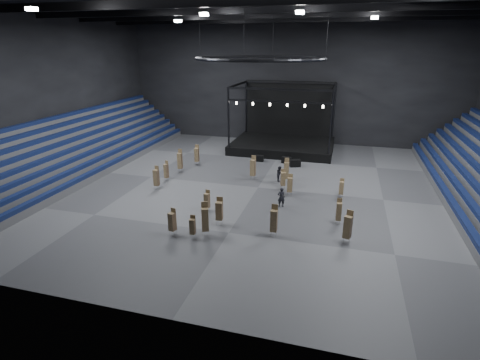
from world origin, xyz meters
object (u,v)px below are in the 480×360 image
(chair_stack_2, at_px, (156,177))
(chair_stack_9, at_px, (205,219))
(chair_stack_16, at_px, (180,160))
(crew_member, at_px, (280,174))
(chair_stack_13, at_px, (339,211))
(flight_case_right, at_px, (286,160))
(chair_stack_11, at_px, (348,226))
(chair_stack_0, at_px, (197,155))
(chair_stack_8, at_px, (274,220))
(chair_stack_14, at_px, (286,170))
(chair_stack_5, at_px, (219,210))
(chair_stack_7, at_px, (172,221))
(stage, at_px, (284,139))
(chair_stack_4, at_px, (290,184))
(man_center, at_px, (281,197))
(flight_case_left, at_px, (259,158))
(chair_stack_1, at_px, (253,167))
(flight_case_mid, at_px, (295,163))
(chair_stack_3, at_px, (193,226))
(chair_stack_6, at_px, (283,179))
(chair_stack_12, at_px, (341,187))
(chair_stack_10, at_px, (166,171))
(chair_stack_15, at_px, (207,200))

(chair_stack_2, xyz_separation_m, chair_stack_9, (8.41, -8.10, 0.13))
(chair_stack_16, bearing_deg, crew_member, -2.94)
(chair_stack_13, relative_size, chair_stack_16, 0.83)
(flight_case_right, height_order, chair_stack_11, chair_stack_11)
(chair_stack_0, xyz_separation_m, chair_stack_11, (18.29, -15.36, 0.05))
(chair_stack_8, distance_m, chair_stack_14, 12.59)
(chair_stack_5, bearing_deg, flight_case_right, 76.40)
(chair_stack_0, bearing_deg, chair_stack_2, -98.90)
(chair_stack_7, relative_size, chair_stack_11, 0.85)
(chair_stack_9, xyz_separation_m, chair_stack_16, (-8.42, 14.03, -0.03))
(crew_member, bearing_deg, chair_stack_5, 150.74)
(crew_member, bearing_deg, stage, -7.40)
(chair_stack_0, xyz_separation_m, chair_stack_4, (12.70, -7.03, -0.15))
(chair_stack_11, bearing_deg, chair_stack_5, -162.05)
(chair_stack_2, relative_size, chair_stack_8, 0.96)
(chair_stack_14, distance_m, man_center, 6.84)
(chair_stack_7, height_order, chair_stack_13, chair_stack_13)
(stage, height_order, chair_stack_8, stage)
(chair_stack_16, height_order, crew_member, chair_stack_16)
(stage, bearing_deg, flight_case_left, -106.00)
(flight_case_right, relative_size, chair_stack_0, 0.48)
(chair_stack_1, distance_m, chair_stack_14, 3.72)
(stage, height_order, chair_stack_0, stage)
(chair_stack_9, height_order, man_center, chair_stack_9)
(stage, distance_m, chair_stack_4, 17.85)
(flight_case_mid, height_order, chair_stack_3, chair_stack_3)
(chair_stack_6, bearing_deg, flight_case_mid, 70.71)
(chair_stack_11, bearing_deg, chair_stack_1, 150.42)
(chair_stack_4, height_order, chair_stack_12, chair_stack_4)
(chair_stack_8, distance_m, chair_stack_13, 5.98)
(flight_case_right, height_order, chair_stack_5, chair_stack_5)
(flight_case_left, distance_m, man_center, 14.50)
(stage, relative_size, flight_case_left, 12.03)
(chair_stack_4, bearing_deg, crew_member, 111.66)
(chair_stack_14, relative_size, man_center, 1.42)
(flight_case_left, height_order, chair_stack_10, chair_stack_10)
(chair_stack_2, height_order, chair_stack_12, chair_stack_2)
(flight_case_right, relative_size, chair_stack_15, 0.60)
(chair_stack_9, relative_size, chair_stack_15, 1.38)
(flight_case_mid, bearing_deg, chair_stack_16, -156.53)
(chair_stack_4, distance_m, chair_stack_6, 1.87)
(chair_stack_1, distance_m, chair_stack_11, 15.77)
(chair_stack_6, relative_size, chair_stack_9, 0.77)
(chair_stack_3, relative_size, chair_stack_11, 0.71)
(chair_stack_15, bearing_deg, chair_stack_13, 12.08)
(chair_stack_0, bearing_deg, chair_stack_8, -54.43)
(chair_stack_11, relative_size, chair_stack_14, 0.99)
(chair_stack_7, relative_size, chair_stack_14, 0.84)
(chair_stack_8, bearing_deg, chair_stack_6, 95.27)
(chair_stack_1, height_order, chair_stack_10, chair_stack_1)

